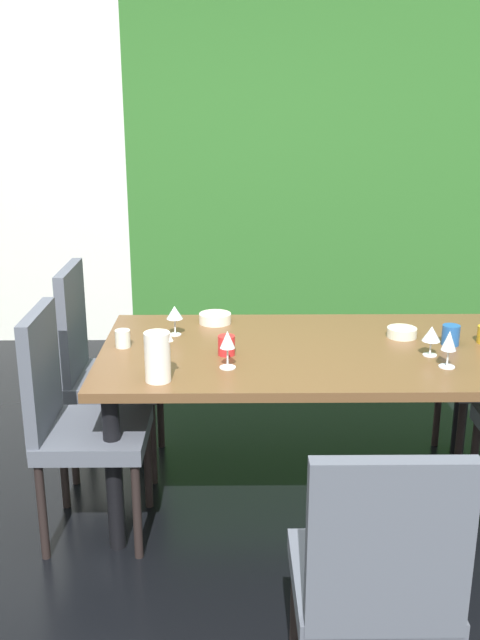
% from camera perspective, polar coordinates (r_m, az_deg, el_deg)
% --- Properties ---
extents(ground_plane, '(6.01, 5.55, 0.02)m').
position_cam_1_polar(ground_plane, '(3.15, -3.99, -17.74)').
color(ground_plane, black).
extents(garden_window_panel, '(3.59, 0.10, 2.72)m').
position_cam_1_polar(garden_window_panel, '(5.42, 10.57, 12.41)').
color(garden_window_panel, '#2D6526').
rests_on(garden_window_panel, ground_plane).
extents(dining_table, '(1.88, 1.02, 0.74)m').
position_cam_1_polar(dining_table, '(3.22, 5.74, -3.49)').
color(dining_table, brown).
rests_on(dining_table, ground_plane).
extents(chair_head_near, '(0.44, 0.44, 0.97)m').
position_cam_1_polar(chair_head_near, '(2.11, 10.82, -19.54)').
color(chair_head_near, '#4D525E').
rests_on(chair_head_near, ground_plane).
extents(chair_left_far, '(0.45, 0.44, 1.04)m').
position_cam_1_polar(chair_left_far, '(3.57, -11.29, -3.20)').
color(chair_left_far, '#4D525E').
rests_on(chair_left_far, ground_plane).
extents(chair_left_near, '(0.45, 0.44, 1.00)m').
position_cam_1_polar(chair_left_near, '(3.04, -13.20, -7.35)').
color(chair_left_near, '#4D525E').
rests_on(chair_left_near, ground_plane).
extents(wine_glass_south, '(0.08, 0.08, 0.14)m').
position_cam_1_polar(wine_glass_south, '(3.33, -5.25, 0.54)').
color(wine_glass_south, silver).
rests_on(wine_glass_south, dining_table).
extents(wine_glass_north, '(0.07, 0.07, 0.16)m').
position_cam_1_polar(wine_glass_north, '(3.04, 16.38, -1.70)').
color(wine_glass_north, silver).
rests_on(wine_glass_north, dining_table).
extents(wine_glass_corner, '(0.08, 0.08, 0.13)m').
position_cam_1_polar(wine_glass_corner, '(3.16, 15.07, -1.13)').
color(wine_glass_corner, silver).
rests_on(wine_glass_corner, dining_table).
extents(wine_glass_center, '(0.07, 0.07, 0.16)m').
position_cam_1_polar(wine_glass_center, '(2.91, -1.01, -1.72)').
color(wine_glass_center, silver).
rests_on(wine_glass_center, dining_table).
extents(serving_bowl_west, '(0.16, 0.16, 0.05)m').
position_cam_1_polar(serving_bowl_west, '(3.52, -2.00, 0.15)').
color(serving_bowl_west, beige).
rests_on(serving_bowl_west, dining_table).
extents(serving_bowl_left, '(0.14, 0.14, 0.04)m').
position_cam_1_polar(serving_bowl_left, '(3.40, 12.82, -0.97)').
color(serving_bowl_left, beige).
rests_on(serving_bowl_left, dining_table).
extents(cup_near_window, '(0.07, 0.07, 0.08)m').
position_cam_1_polar(cup_near_window, '(3.22, -9.36, -1.47)').
color(cup_near_window, silver).
rests_on(cup_near_window, dining_table).
extents(cup_east, '(0.08, 0.08, 0.09)m').
position_cam_1_polar(cup_east, '(3.34, 16.50, -1.16)').
color(cup_east, '#1F5197').
rests_on(cup_east, dining_table).
extents(cup_rear, '(0.07, 0.07, 0.09)m').
position_cam_1_polar(cup_rear, '(3.08, -1.09, -2.04)').
color(cup_rear, red).
rests_on(cup_rear, dining_table).
extents(pitcher_right, '(0.12, 0.10, 0.20)m').
position_cam_1_polar(pitcher_right, '(2.80, -6.60, -2.91)').
color(pitcher_right, white).
rests_on(pitcher_right, dining_table).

